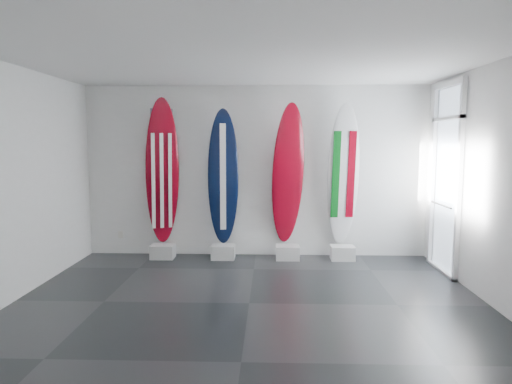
{
  "coord_description": "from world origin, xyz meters",
  "views": [
    {
      "loc": [
        0.27,
        -5.54,
        2.03
      ],
      "look_at": [
        0.04,
        1.4,
        1.26
      ],
      "focal_mm": 31.98,
      "sensor_mm": 36.0,
      "label": 1
    }
  ],
  "objects_px": {
    "surfboard_italy": "(343,175)",
    "surfboard_navy": "(223,177)",
    "surfboard_usa": "(162,172)",
    "surfboard_swiss": "(288,175)"
  },
  "relations": [
    {
      "from": "surfboard_usa",
      "to": "surfboard_navy",
      "type": "xyz_separation_m",
      "value": [
        1.06,
        0.0,
        -0.09
      ]
    },
    {
      "from": "surfboard_navy",
      "to": "surfboard_italy",
      "type": "xyz_separation_m",
      "value": [
        2.06,
        0.0,
        0.05
      ]
    },
    {
      "from": "surfboard_usa",
      "to": "surfboard_navy",
      "type": "distance_m",
      "value": 1.06
    },
    {
      "from": "surfboard_swiss",
      "to": "surfboard_italy",
      "type": "relative_size",
      "value": 1.01
    },
    {
      "from": "surfboard_navy",
      "to": "surfboard_italy",
      "type": "bearing_deg",
      "value": -9.41
    },
    {
      "from": "surfboard_italy",
      "to": "surfboard_swiss",
      "type": "bearing_deg",
      "value": 173.56
    },
    {
      "from": "surfboard_italy",
      "to": "surfboard_navy",
      "type": "bearing_deg",
      "value": 173.56
    },
    {
      "from": "surfboard_swiss",
      "to": "surfboard_italy",
      "type": "xyz_separation_m",
      "value": [
        0.94,
        0.0,
        0.0
      ]
    },
    {
      "from": "surfboard_swiss",
      "to": "surfboard_italy",
      "type": "distance_m",
      "value": 0.94
    },
    {
      "from": "surfboard_usa",
      "to": "surfboard_navy",
      "type": "relative_size",
      "value": 1.08
    }
  ]
}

